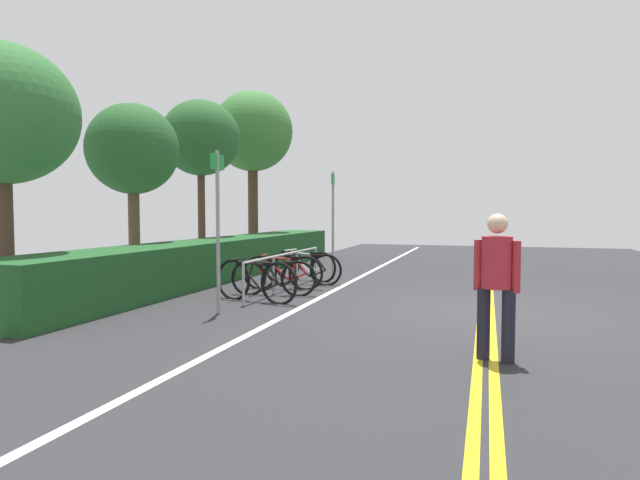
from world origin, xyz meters
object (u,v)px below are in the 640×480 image
tree_near_left (0,115)px  sign_post_far (333,214)px  bicycle_4 (305,266)px  pedestrian (497,277)px  sign_post_near (218,217)px  bicycle_0 (256,281)px  bicycle_3 (303,269)px  bicycle_2 (283,272)px  tree_far_right (201,139)px  bicycle_1 (274,278)px  bike_rack (286,263)px  tree_mid (133,150)px  tree_extra (253,133)px

tree_near_left → sign_post_far: bearing=-32.7°
bicycle_4 → tree_near_left: bearing=145.6°
pedestrian → sign_post_near: sign_post_near is taller
bicycle_0 → bicycle_3: size_ratio=1.01×
bicycle_2 → tree_far_right: 5.60m
bicycle_1 → bicycle_2: bearing=9.0°
bicycle_1 → tree_near_left: tree_near_left is taller
sign_post_near → sign_post_far: (5.22, -0.37, 0.01)m
sign_post_near → bicycle_4: bearing=0.6°
bicycle_3 → bicycle_1: bearing=178.1°
bike_rack → tree_near_left: bearing=134.5°
bicycle_2 → tree_mid: tree_mid is taller
bicycle_4 → tree_mid: bearing=113.8°
bicycle_1 → tree_extra: size_ratio=0.30×
bicycle_1 → bicycle_3: size_ratio=0.97×
bicycle_1 → bike_rack: bearing=3.5°
pedestrian → tree_near_left: size_ratio=0.37×
bike_rack → tree_extra: (5.96, 3.48, 3.65)m
tree_far_right → tree_near_left: bearing=-179.4°
sign_post_near → tree_near_left: 3.92m
sign_post_near → tree_mid: (2.70, 3.58, 1.45)m
bicycle_3 → tree_near_left: tree_near_left is taller
bicycle_2 → sign_post_near: size_ratio=0.66×
bicycle_0 → tree_extra: bearing=25.0°
bike_rack → tree_mid: (-0.03, 3.66, 2.42)m
pedestrian → sign_post_far: size_ratio=0.61×
pedestrian → sign_post_far: (6.69, 3.76, 0.63)m
sign_post_near → tree_mid: 4.71m
bike_rack → bicycle_0: 1.53m
bike_rack → bicycle_0: bearing=-179.6°
bicycle_1 → bicycle_3: bicycle_3 is taller
tree_far_right → tree_extra: tree_extra is taller
bicycle_2 → pedestrian: (-4.23, -4.13, 0.56)m
sign_post_far → tree_near_left: 7.30m
tree_near_left → bicycle_4: bearing=-34.4°
bicycle_4 → tree_mid: size_ratio=0.42×
tree_near_left → tree_extra: bearing=-0.5°
bicycle_1 → sign_post_far: size_ratio=0.65×
tree_extra → bike_rack: bearing=-149.7°
tree_near_left → sign_post_near: bearing=-77.5°
sign_post_near → tree_far_right: bearing=32.3°
bicycle_1 → bicycle_4: 2.31m
sign_post_near → sign_post_far: 5.23m
sign_post_near → tree_near_left: size_ratio=0.59×
bike_rack → sign_post_near: size_ratio=1.58×
tree_far_right → bicycle_0: bearing=-140.5°
tree_mid → tree_extra: size_ratio=0.72×
sign_post_near → tree_extra: bearing=21.4°
bicycle_0 → tree_mid: tree_mid is taller
tree_far_right → sign_post_far: bearing=-95.8°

